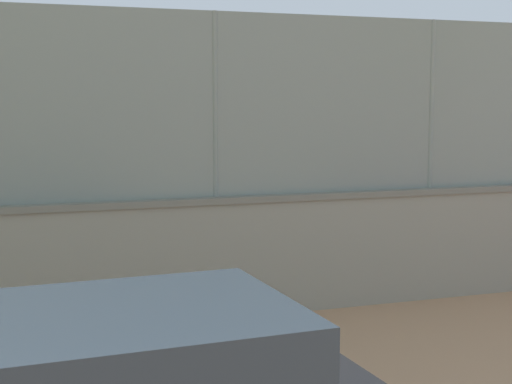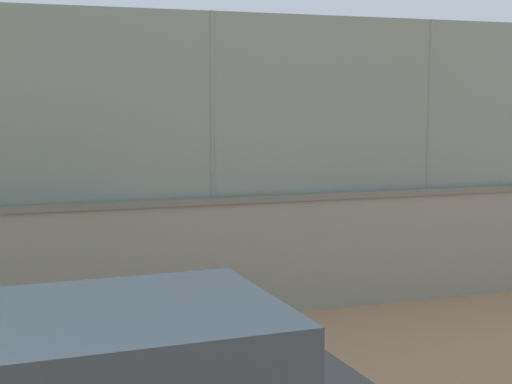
# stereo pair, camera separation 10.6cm
# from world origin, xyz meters

# --- Properties ---
(ground_plane) EXTENTS (260.00, 260.00, 0.00)m
(ground_plane) POSITION_xyz_m (0.00, 0.00, 0.00)
(ground_plane) COLOR tan
(perimeter_wall) EXTENTS (25.01, 0.60, 1.54)m
(perimeter_wall) POSITION_xyz_m (-2.72, 13.09, 0.77)
(perimeter_wall) COLOR gray
(perimeter_wall) RESTS_ON ground_plane
(fence_panel_on_wall) EXTENTS (24.58, 0.24, 2.28)m
(fence_panel_on_wall) POSITION_xyz_m (-2.72, 13.09, 2.67)
(fence_panel_on_wall) COLOR gray
(fence_panel_on_wall) RESTS_ON perimeter_wall
(player_baseline_waiting) EXTENTS (0.69, 1.18, 1.45)m
(player_baseline_waiting) POSITION_xyz_m (1.40, 8.93, 0.85)
(player_baseline_waiting) COLOR navy
(player_baseline_waiting) RESTS_ON ground_plane
(player_foreground_swinging) EXTENTS (0.81, 0.70, 1.53)m
(player_foreground_swinging) POSITION_xyz_m (-4.01, 3.01, 0.89)
(player_foreground_swinging) COLOR #B2B2B2
(player_foreground_swinging) RESTS_ON ground_plane
(sports_ball) EXTENTS (0.19, 0.19, 0.19)m
(sports_ball) POSITION_xyz_m (1.71, 9.69, 0.10)
(sports_ball) COLOR orange
(sports_ball) RESTS_ON ground_plane
(courtside_bench) EXTENTS (1.60, 0.39, 0.87)m
(courtside_bench) POSITION_xyz_m (1.49, 11.88, 0.46)
(courtside_bench) COLOR gray
(courtside_bench) RESTS_ON ground_plane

